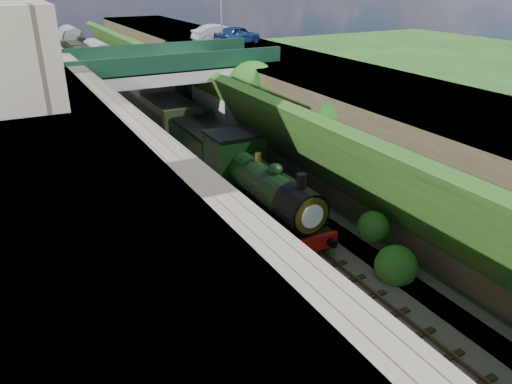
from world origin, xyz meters
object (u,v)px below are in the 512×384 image
Objects in this scene: lamppost at (222,5)px; car_blue at (237,35)px; car_silver at (219,33)px; tender at (205,151)px; tree at (253,89)px; locomotive at (259,187)px; road_bridge at (168,94)px.

lamppost is 3.02m from car_blue.
car_silver reaches higher than tender.
car_blue is (3.83, 10.40, 2.39)m from tree.
tree is 1.10× the size of tender.
car_blue is at bearing 66.97° from locomotive.
car_silver reaches higher than road_bridge.
lamppost is at bearing 82.26° from car_blue.
tree is 1.10× the size of lamppost.
car_silver is (7.84, 8.38, 2.96)m from road_bridge.
car_blue is 22.44m from locomotive.
car_blue is 0.45× the size of locomotive.
tree is at bearing 166.92° from car_silver.
tender is at bearing 124.70° from car_blue.
road_bridge reaches higher than locomotive.
locomotive is (-8.55, -20.11, -5.14)m from car_blue.
tender is (-0.00, 7.36, -0.27)m from locomotive.
car_silver is 23.74m from locomotive.
car_blue is (8.80, 6.59, 2.96)m from road_bridge.
tender is (0.26, -6.15, -2.46)m from road_bridge.
locomotive is at bearing -115.90° from tree.
road_bridge is 11.86m from car_silver.
lamppost reaches higher than road_bridge.
road_bridge is 13.69m from locomotive.
locomotive is at bearing -88.92° from road_bridge.
lamppost is (7.19, 6.20, 5.49)m from road_bridge.
car_silver is (2.87, 12.19, 2.39)m from tree.
lamppost reaches higher than tender.
tree is 6.07m from tender.
tender is at bearing -119.33° from lamppost.
tree is 11.14m from locomotive.
tree reaches higher than locomotive.
car_silver is at bearing 76.74° from tree.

